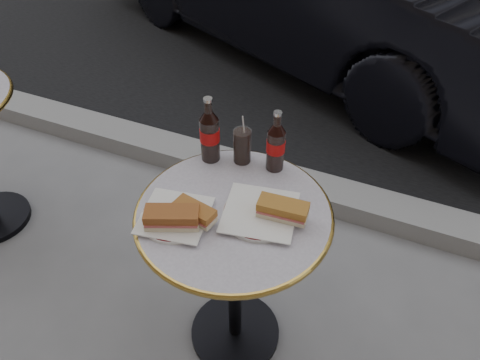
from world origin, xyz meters
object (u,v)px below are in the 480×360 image
at_px(cola_glass, 242,146).
at_px(bistro_table, 235,281).
at_px(cola_bottle_left, 209,130).
at_px(plate_left, 175,217).
at_px(cola_bottle_right, 276,141).
at_px(plate_right, 260,214).

bearing_deg(cola_glass, bistro_table, -73.13).
bearing_deg(cola_bottle_left, bistro_table, -49.13).
distance_m(plate_left, cola_bottle_left, 0.33).
height_order(plate_left, cola_bottle_right, cola_bottle_right).
distance_m(bistro_table, cola_bottle_right, 0.54).
bearing_deg(cola_glass, cola_bottle_left, -163.82).
relative_size(bistro_table, plate_right, 3.19).
bearing_deg(cola_bottle_left, cola_bottle_right, 10.14).
distance_m(plate_right, cola_glass, 0.27).
bearing_deg(plate_left, cola_bottle_right, 60.21).
height_order(cola_bottle_left, cola_glass, cola_bottle_left).
height_order(plate_right, cola_glass, cola_glass).
distance_m(cola_bottle_left, cola_glass, 0.12).
height_order(bistro_table, cola_bottle_left, cola_bottle_left).
distance_m(plate_right, cola_bottle_right, 0.26).
distance_m(plate_right, cola_bottle_left, 0.34).
relative_size(plate_right, cola_bottle_right, 1.01).
height_order(bistro_table, cola_bottle_right, cola_bottle_right).
bearing_deg(cola_bottle_right, bistro_table, -100.46).
bearing_deg(bistro_table, cola_glass, 106.87).
xyz_separation_m(cola_bottle_right, cola_glass, (-0.12, -0.01, -0.05)).
xyz_separation_m(plate_left, cola_bottle_left, (-0.03, 0.30, 0.12)).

